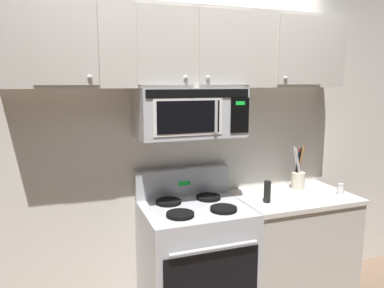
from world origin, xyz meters
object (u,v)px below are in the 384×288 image
at_px(over_range_microwave, 190,112).
at_px(salt_shaker, 341,189).
at_px(utensil_crock_cream, 298,177).
at_px(stove_range, 195,262).
at_px(pepper_mill, 267,192).

xyz_separation_m(over_range_microwave, salt_shaker, (1.19, -0.24, -0.63)).
bearing_deg(utensil_crock_cream, over_range_microwave, -178.70).
distance_m(stove_range, utensil_crock_cream, 1.12).
relative_size(utensil_crock_cream, salt_shaker, 4.08).
xyz_separation_m(stove_range, utensil_crock_cream, (0.98, 0.14, 0.53)).
relative_size(over_range_microwave, pepper_mill, 4.63).
height_order(over_range_microwave, utensil_crock_cream, over_range_microwave).
bearing_deg(stove_range, over_range_microwave, 90.14).
height_order(stove_range, utensil_crock_cream, utensil_crock_cream).
bearing_deg(stove_range, salt_shaker, -6.14).
bearing_deg(over_range_microwave, pepper_mill, -20.65).
distance_m(utensil_crock_cream, pepper_mill, 0.49).
xyz_separation_m(over_range_microwave, utensil_crock_cream, (0.98, 0.02, -0.57)).
distance_m(utensil_crock_cream, salt_shaker, 0.35).
xyz_separation_m(stove_range, pepper_mill, (0.54, -0.09, 0.51)).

